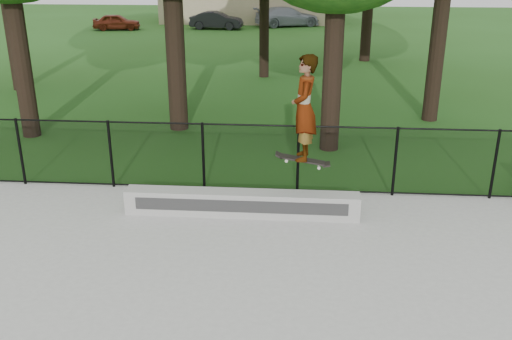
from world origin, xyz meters
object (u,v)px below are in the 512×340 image
(car_a, at_px, (117,22))
(car_c, at_px, (287,17))
(skater_airborne, at_px, (304,110))
(grind_ledge, at_px, (242,203))
(car_b, at_px, (216,20))

(car_a, relative_size, car_c, 0.73)
(car_c, bearing_deg, skater_airborne, 160.11)
(car_c, bearing_deg, car_a, 82.04)
(car_a, xyz_separation_m, skater_airborne, (12.13, -27.33, 1.71))
(grind_ledge, xyz_separation_m, car_a, (-10.98, 27.27, 0.21))
(car_a, distance_m, car_c, 11.40)
(car_a, bearing_deg, skater_airborne, -164.85)
(car_a, height_order, car_b, car_b)
(grind_ledge, relative_size, skater_airborne, 2.18)
(car_b, bearing_deg, car_a, 102.24)
(car_b, bearing_deg, skater_airborne, -164.50)
(car_b, distance_m, car_c, 4.98)
(grind_ledge, height_order, car_b, car_b)
(car_b, xyz_separation_m, car_c, (4.63, 1.83, 0.08))
(grind_ledge, xyz_separation_m, car_b, (-4.55, 28.19, 0.26))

